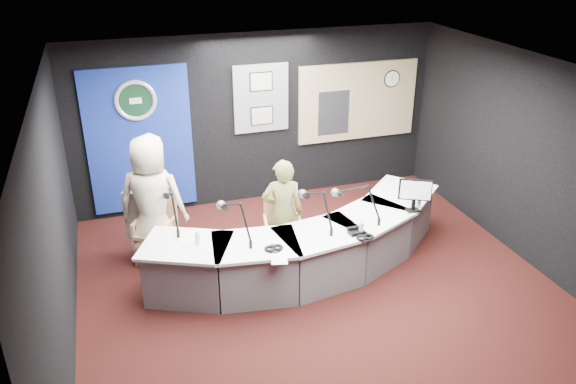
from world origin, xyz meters
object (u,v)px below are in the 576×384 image
object	(u,v)px
broadcast_desk	(304,247)
person_man	(152,201)
person_woman	(283,213)
armchair_right	(283,230)
armchair_left	(155,228)

from	to	relation	value
broadcast_desk	person_man	size ratio (longest dim) A/B	2.43
broadcast_desk	person_man	distance (m)	2.13
person_woman	armchair_right	bearing A→B (deg)	-0.00
armchair_left	person_man	distance (m)	0.41
broadcast_desk	person_man	xyz separation A→B (m)	(-1.86, 0.88, 0.55)
armchair_left	person_man	world-z (taller)	person_man
person_man	person_woman	bearing A→B (deg)	-176.89
broadcast_desk	person_man	world-z (taller)	person_man
armchair_right	person_woman	size ratio (longest dim) A/B	0.65
broadcast_desk	armchair_left	size ratio (longest dim) A/B	4.37
armchair_left	armchair_right	bearing A→B (deg)	11.59
person_man	person_woman	world-z (taller)	person_man
person_man	armchair_left	bearing A→B (deg)	-0.00
person_woman	armchair_left	bearing A→B (deg)	-6.68
person_woman	broadcast_desk	bearing A→B (deg)	133.85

